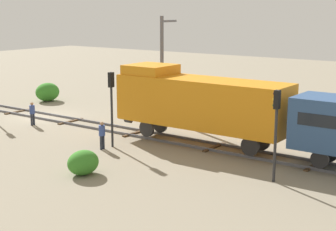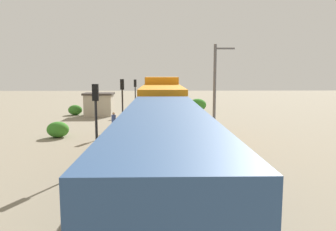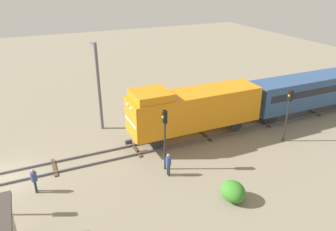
% 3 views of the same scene
% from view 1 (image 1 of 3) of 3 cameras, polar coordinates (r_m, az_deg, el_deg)
% --- Properties ---
extents(ground_plane, '(111.96, 111.96, 0.00)m').
position_cam_1_polar(ground_plane, '(41.29, -13.70, -0.14)').
color(ground_plane, gray).
extents(railway_track, '(2.40, 74.64, 0.16)m').
position_cam_1_polar(railway_track, '(41.28, -13.71, -0.04)').
color(railway_track, '#595960').
rests_on(railway_track, ground).
extents(locomotive, '(2.90, 11.60, 4.60)m').
position_cam_1_polar(locomotive, '(31.34, 3.40, 1.62)').
color(locomotive, orange).
rests_on(locomotive, railway_track).
extents(traffic_signal_mid, '(0.32, 0.34, 4.58)m').
position_cam_1_polar(traffic_signal_mid, '(31.03, -6.30, 2.20)').
color(traffic_signal_mid, '#262628').
rests_on(traffic_signal_mid, ground).
extents(traffic_signal_far, '(0.32, 0.34, 4.52)m').
position_cam_1_polar(traffic_signal_far, '(25.03, 11.89, -0.39)').
color(traffic_signal_far, '#262628').
rests_on(traffic_signal_far, ground).
extents(worker_near_track, '(0.38, 0.38, 1.70)m').
position_cam_1_polar(worker_near_track, '(38.28, -14.81, 0.40)').
color(worker_near_track, '#262B38').
rests_on(worker_near_track, ground).
extents(worker_by_signal, '(0.38, 0.38, 1.70)m').
position_cam_1_polar(worker_by_signal, '(30.95, -7.33, -1.95)').
color(worker_by_signal, '#262B38').
rests_on(worker_by_signal, ground).
extents(catenary_mast, '(1.94, 0.28, 7.75)m').
position_cam_1_polar(catenary_mast, '(38.93, -0.63, 5.64)').
color(catenary_mast, '#595960').
rests_on(catenary_mast, ground).
extents(bush_near, '(2.30, 1.88, 1.67)m').
position_cam_1_polar(bush_near, '(48.06, -13.21, 2.55)').
color(bush_near, '#347F26').
rests_on(bush_near, ground).
extents(bush_far, '(1.74, 1.42, 1.26)m').
position_cam_1_polar(bush_far, '(26.53, -9.39, -5.17)').
color(bush_far, '#367C26').
rests_on(bush_far, ground).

